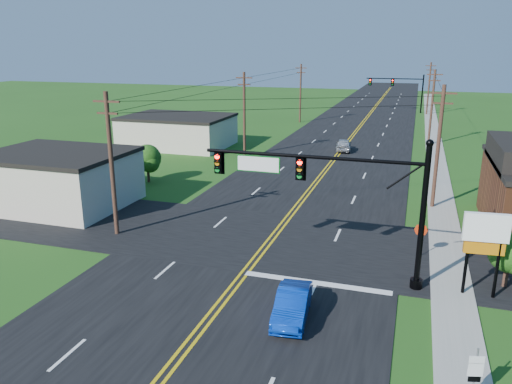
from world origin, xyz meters
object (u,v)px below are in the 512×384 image
(stop_sign, at_px, (421,233))
(route_sign, at_px, (475,371))
(blue_car, at_px, (292,305))
(signal_mast_main, at_px, (330,189))
(signal_mast_far, at_px, (398,87))

(stop_sign, bearing_deg, route_sign, -77.25)
(blue_car, bearing_deg, stop_sign, 53.01)
(blue_car, relative_size, stop_sign, 1.92)
(signal_mast_main, height_order, blue_car, signal_mast_main)
(route_sign, bearing_deg, blue_car, 139.80)
(route_sign, bearing_deg, stop_sign, 83.78)
(signal_mast_main, distance_m, blue_car, 6.24)
(stop_sign, bearing_deg, signal_mast_far, 98.04)
(signal_mast_far, relative_size, blue_car, 2.81)
(blue_car, xyz_separation_m, route_sign, (7.05, -3.37, 0.54))
(blue_car, height_order, route_sign, route_sign)
(signal_mast_far, bearing_deg, route_sign, -85.53)
(signal_mast_far, relative_size, stop_sign, 5.38)
(signal_mast_main, xyz_separation_m, blue_car, (-0.70, -4.65, -4.11))
(blue_car, bearing_deg, signal_mast_far, 83.79)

